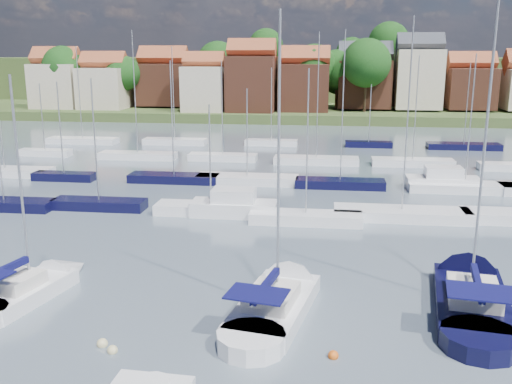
# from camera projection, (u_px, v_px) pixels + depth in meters

# --- Properties ---
(ground) EXTENTS (260.00, 260.00, 0.00)m
(ground) POSITION_uv_depth(u_px,v_px,m) (308.00, 170.00, 65.47)
(ground) COLOR #4E5C6A
(ground) RESTS_ON ground
(sailboat_left) EXTENTS (4.38, 9.75, 12.94)m
(sailboat_left) POSITION_uv_depth(u_px,v_px,m) (37.00, 287.00, 31.54)
(sailboat_left) COLOR white
(sailboat_left) RESTS_ON ground
(sailboat_centre) EXTENTS (5.27, 12.37, 16.27)m
(sailboat_centre) POSITION_uv_depth(u_px,v_px,m) (282.00, 296.00, 30.38)
(sailboat_centre) COLOR white
(sailboat_centre) RESTS_ON ground
(sailboat_navy) EXTENTS (5.41, 13.74, 18.44)m
(sailboat_navy) POSITION_uv_depth(u_px,v_px,m) (468.00, 289.00, 31.28)
(sailboat_navy) COLOR black
(sailboat_navy) RESTS_ON ground
(buoy_b) EXTENTS (0.47, 0.47, 0.47)m
(buoy_b) POSITION_uv_depth(u_px,v_px,m) (113.00, 352.00, 25.33)
(buoy_b) COLOR beige
(buoy_b) RESTS_ON ground
(buoy_c) EXTENTS (0.51, 0.51, 0.51)m
(buoy_c) POSITION_uv_depth(u_px,v_px,m) (102.00, 346.00, 25.91)
(buoy_c) COLOR beige
(buoy_c) RESTS_ON ground
(buoy_d) EXTENTS (0.47, 0.47, 0.47)m
(buoy_d) POSITION_uv_depth(u_px,v_px,m) (333.00, 358.00, 24.90)
(buoy_d) COLOR #D85914
(buoy_d) RESTS_ON ground
(buoy_e) EXTENTS (0.41, 0.41, 0.41)m
(buoy_e) POSITION_uv_depth(u_px,v_px,m) (306.00, 290.00, 32.09)
(buoy_e) COLOR beige
(buoy_e) RESTS_ON ground
(marina_field) EXTENTS (79.62, 41.41, 15.93)m
(marina_field) POSITION_uv_depth(u_px,v_px,m) (325.00, 175.00, 60.46)
(marina_field) COLOR white
(marina_field) RESTS_ON ground
(far_shore_town) EXTENTS (212.46, 90.00, 22.27)m
(far_shore_town) POSITION_uv_depth(u_px,v_px,m) (331.00, 86.00, 153.44)
(far_shore_town) COLOR #435128
(far_shore_town) RESTS_ON ground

